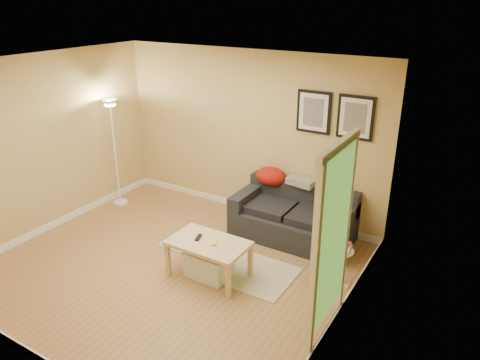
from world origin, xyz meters
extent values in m
plane|color=#A17545|center=(0.00, 0.00, 0.00)|extent=(4.50, 4.50, 0.00)
plane|color=white|center=(0.00, 0.00, 2.60)|extent=(4.50, 4.50, 0.00)
plane|color=tan|center=(0.00, 2.00, 1.30)|extent=(4.50, 0.00, 4.50)
plane|color=tan|center=(0.00, -2.00, 1.30)|extent=(4.50, 0.00, 4.50)
plane|color=tan|center=(-2.25, 0.00, 1.30)|extent=(0.00, 4.00, 4.00)
plane|color=tan|center=(2.25, 0.00, 1.30)|extent=(0.00, 4.00, 4.00)
cube|color=white|center=(0.00, 1.99, 0.05)|extent=(4.50, 0.02, 0.10)
cube|color=white|center=(0.00, -1.99, 0.05)|extent=(4.50, 0.02, 0.10)
cube|color=white|center=(-2.24, 0.00, 0.05)|extent=(0.02, 4.00, 0.10)
cube|color=white|center=(2.24, 0.00, 0.05)|extent=(0.02, 4.00, 0.10)
cube|color=#B8AE92|center=(0.90, 0.41, 0.01)|extent=(1.25, 0.85, 0.01)
cube|color=#668C4C|center=(-0.18, 0.56, 0.01)|extent=(0.70, 0.50, 0.01)
cube|color=black|center=(0.39, 0.10, 0.50)|extent=(0.10, 0.17, 0.02)
cylinder|color=yellow|center=(0.66, 0.06, 0.50)|extent=(0.07, 0.07, 0.03)
camera|label=1|loc=(3.44, -3.92, 3.34)|focal=34.05mm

